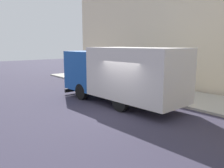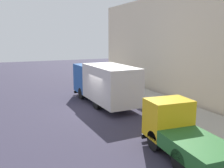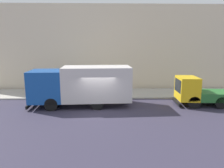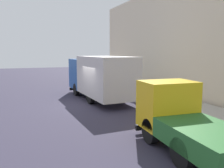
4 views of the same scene
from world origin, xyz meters
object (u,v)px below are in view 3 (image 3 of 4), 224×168
object	(u,v)px
pedestrian_standing	(34,84)
pedestrian_third	(44,87)
traffic_cone_orange	(47,92)
small_flatbed_truck	(200,92)
large_utility_truck	(82,84)
pedestrian_walking	(62,85)

from	to	relation	value
pedestrian_standing	pedestrian_third	size ratio (longest dim) A/B	1.01
traffic_cone_orange	small_flatbed_truck	bearing A→B (deg)	-102.50
small_flatbed_truck	large_utility_truck	bearing A→B (deg)	93.22
large_utility_truck	pedestrian_walking	bearing A→B (deg)	30.12
small_flatbed_truck	traffic_cone_orange	xyz separation A→B (m)	(2.90, 13.09, -0.61)
pedestrian_third	traffic_cone_orange	world-z (taller)	pedestrian_third
large_utility_truck	pedestrian_third	bearing A→B (deg)	50.73
pedestrian_walking	traffic_cone_orange	world-z (taller)	pedestrian_walking
pedestrian_walking	traffic_cone_orange	size ratio (longest dim) A/B	2.47
large_utility_truck	pedestrian_third	world-z (taller)	large_utility_truck
small_flatbed_truck	pedestrian_walking	xyz separation A→B (m)	(3.83, 11.91, -0.07)
pedestrian_walking	pedestrian_third	distance (m)	1.69
large_utility_truck	small_flatbed_truck	bearing A→B (deg)	-93.09
small_flatbed_truck	pedestrian_third	xyz separation A→B (m)	(2.96, 13.36, -0.08)
large_utility_truck	small_flatbed_truck	distance (m)	9.53
large_utility_truck	pedestrian_standing	world-z (taller)	large_utility_truck
large_utility_truck	traffic_cone_orange	world-z (taller)	large_utility_truck
small_flatbed_truck	pedestrian_standing	xyz separation A→B (m)	(4.39, 14.83, -0.07)
pedestrian_standing	traffic_cone_orange	world-z (taller)	pedestrian_standing
small_flatbed_truck	pedestrian_third	world-z (taller)	small_flatbed_truck
small_flatbed_truck	pedestrian_third	bearing A→B (deg)	81.26
pedestrian_standing	pedestrian_walking	bearing A→B (deg)	11.43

